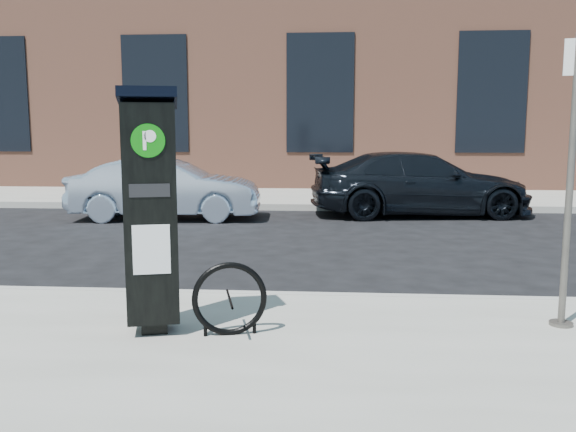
# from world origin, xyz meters

# --- Properties ---
(ground) EXTENTS (120.00, 120.00, 0.00)m
(ground) POSITION_xyz_m (0.00, 0.00, 0.00)
(ground) COLOR black
(ground) RESTS_ON ground
(sidewalk_far) EXTENTS (60.00, 12.00, 0.15)m
(sidewalk_far) POSITION_xyz_m (0.00, 14.00, 0.07)
(sidewalk_far) COLOR gray
(sidewalk_far) RESTS_ON ground
(curb_near) EXTENTS (60.00, 0.12, 0.16)m
(curb_near) POSITION_xyz_m (0.00, -0.02, 0.07)
(curb_near) COLOR #9E9B93
(curb_near) RESTS_ON ground
(curb_far) EXTENTS (60.00, 0.12, 0.16)m
(curb_far) POSITION_xyz_m (0.00, 8.02, 0.07)
(curb_far) COLOR #9E9B93
(curb_far) RESTS_ON ground
(building) EXTENTS (28.00, 10.05, 8.25)m
(building) POSITION_xyz_m (-0.00, 17.00, 4.15)
(building) COLOR #9B5D46
(building) RESTS_ON ground
(parking_kiosk) EXTENTS (0.58, 0.54, 2.12)m
(parking_kiosk) POSITION_xyz_m (-1.14, -1.37, 1.24)
(parking_kiosk) COLOR black
(parking_kiosk) RESTS_ON sidewalk_near
(sign_pole) EXTENTS (0.23, 0.21, 2.59)m
(sign_pole) POSITION_xyz_m (2.51, -0.93, 1.44)
(sign_pole) COLOR #534C49
(sign_pole) RESTS_ON sidewalk_near
(bike_rack) EXTENTS (0.64, 0.21, 0.65)m
(bike_rack) POSITION_xyz_m (-0.46, -1.41, 0.47)
(bike_rack) COLOR black
(bike_rack) RESTS_ON sidewalk_near
(car_silver) EXTENTS (4.12, 1.69, 1.33)m
(car_silver) POSITION_xyz_m (-3.18, 6.40, 0.66)
(car_silver) COLOR #A0B3CC
(car_silver) RESTS_ON ground
(car_dark) EXTENTS (5.11, 2.53, 1.43)m
(car_dark) POSITION_xyz_m (2.37, 7.40, 0.71)
(car_dark) COLOR black
(car_dark) RESTS_ON ground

